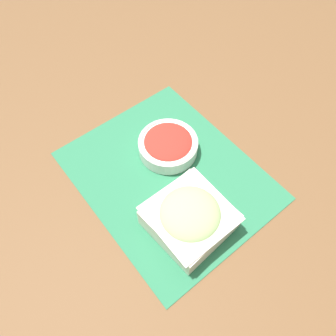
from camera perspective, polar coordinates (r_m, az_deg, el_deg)
name	(u,v)px	position (r m, az deg, el deg)	size (l,w,h in m)	color
ground_plane	(168,175)	(0.80, 0.00, -1.30)	(3.00, 3.00, 0.00)	brown
placemat	(168,175)	(0.80, 0.00, -1.23)	(0.47, 0.39, 0.00)	#2D7A51
tomato_bowl	(168,144)	(0.81, 0.02, 4.14)	(0.15, 0.15, 0.05)	white
cucumber_bowl	(190,217)	(0.70, 3.79, -8.56)	(0.17, 0.17, 0.08)	silver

